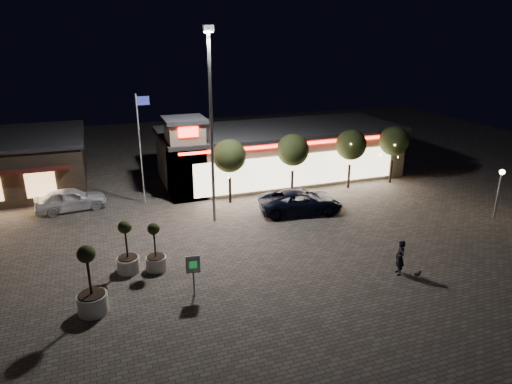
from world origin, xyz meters
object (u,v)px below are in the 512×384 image
object	(u,v)px
pedestrian	(400,258)
valet_sign	(193,268)
planter_left	(128,256)
planter_mid	(91,292)
white_sedan	(71,199)
pickup_truck	(301,201)

from	to	relation	value
pedestrian	valet_sign	world-z (taller)	valet_sign
planter_left	valet_sign	world-z (taller)	planter_left
valet_sign	planter_mid	bearing A→B (deg)	178.90
white_sedan	valet_sign	xyz separation A→B (m)	(5.83, -13.79, 0.63)
valet_sign	pedestrian	bearing A→B (deg)	-9.06
pickup_truck	pedestrian	bearing A→B (deg)	-164.74
white_sedan	planter_mid	distance (m)	13.76
pickup_truck	planter_mid	distance (m)	15.98
pedestrian	valet_sign	bearing A→B (deg)	-84.12
pickup_truck	planter_left	bearing A→B (deg)	118.56
white_sedan	pedestrian	size ratio (longest dim) A/B	2.52
white_sedan	pedestrian	xyz separation A→B (m)	(16.35, -15.47, 0.13)
pedestrian	planter_left	world-z (taller)	planter_left
pickup_truck	planter_mid	size ratio (longest dim) A/B	1.75
planter_left	valet_sign	size ratio (longest dim) A/B	1.40
pickup_truck	valet_sign	world-z (taller)	valet_sign
pickup_truck	white_sedan	distance (m)	16.26
pedestrian	planter_left	size ratio (longest dim) A/B	0.65
planter_mid	valet_sign	world-z (taller)	planter_mid
planter_left	planter_mid	xyz separation A→B (m)	(-1.84, -3.31, 0.13)
white_sedan	pedestrian	bearing A→B (deg)	-139.27
pedestrian	planter_mid	xyz separation A→B (m)	(-15.14, 1.76, 0.08)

